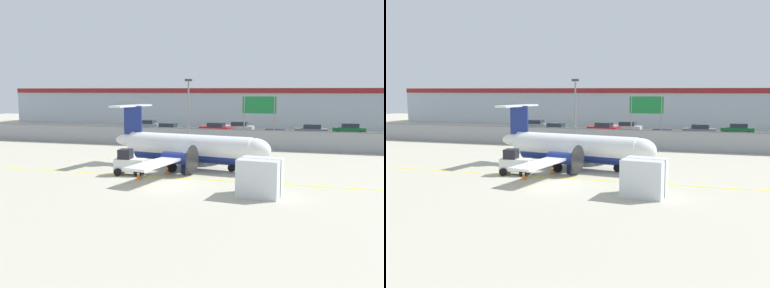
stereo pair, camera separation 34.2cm
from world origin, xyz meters
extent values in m
plane|color=#B2AD99|center=(0.00, 0.00, 0.00)|extent=(140.00, 140.00, 0.00)
cube|color=yellow|center=(0.00, 2.00, 0.00)|extent=(84.00, 0.20, 0.01)
cube|color=gray|center=(0.00, 18.00, 1.00)|extent=(98.00, 0.04, 2.00)
cylinder|color=slate|center=(0.00, 18.00, 2.05)|extent=(98.00, 0.10, 0.10)
cube|color=#38383A|center=(0.00, 29.50, 0.06)|extent=(98.00, 17.00, 0.12)
cube|color=#A8B2BC|center=(0.00, 48.00, 3.25)|extent=(91.00, 8.00, 6.50)
cube|color=maroon|center=(0.00, 44.00, 6.10)|extent=(91.00, 0.20, 0.80)
cylinder|color=white|center=(-0.02, 6.04, 1.75)|extent=(10.57, 3.65, 1.90)
ellipsoid|color=white|center=(5.36, 5.10, 1.75)|extent=(2.67, 2.19, 1.80)
ellipsoid|color=white|center=(-5.41, 6.97, 1.95)|extent=(3.07, 1.53, 1.05)
cylinder|color=navy|center=(-0.02, 6.04, 1.23)|extent=(9.45, 3.05, 1.48)
cube|color=white|center=(0.08, 6.02, 1.18)|extent=(4.31, 16.04, 0.18)
cylinder|color=navy|center=(0.72, 8.55, 1.18)|extent=(2.32, 1.26, 0.90)
cone|color=black|center=(1.85, 8.35, 1.18)|extent=(0.52, 0.51, 0.44)
cylinder|color=#262626|center=(2.00, 8.33, 1.18)|extent=(0.40, 2.08, 2.10)
cylinder|color=navy|center=(-0.17, 3.42, 1.18)|extent=(2.32, 1.26, 0.90)
cone|color=black|center=(0.96, 3.23, 1.18)|extent=(0.52, 0.51, 0.44)
cylinder|color=#262626|center=(1.11, 3.20, 1.18)|extent=(0.40, 2.08, 2.10)
cube|color=navy|center=(-5.15, 6.92, 3.30)|extent=(1.71, 0.47, 3.10)
cube|color=white|center=(-5.28, 6.95, 4.85)|extent=(1.90, 4.92, 0.14)
cylinder|color=#59595B|center=(3.59, 5.41, 0.79)|extent=(0.16, 0.16, 0.97)
cylinder|color=black|center=(3.59, 5.41, 0.30)|extent=(0.63, 0.32, 0.60)
cylinder|color=#59595B|center=(0.06, 8.27, 0.83)|extent=(0.16, 0.16, 0.90)
cylinder|color=black|center=(0.06, 8.27, 0.38)|extent=(0.79, 0.35, 0.76)
cylinder|color=#59595B|center=(-0.70, 3.91, 0.83)|extent=(0.16, 0.16, 0.90)
cylinder|color=black|center=(-0.70, 3.91, 0.38)|extent=(0.79, 0.35, 0.76)
cube|color=silver|center=(-3.32, 2.17, 0.73)|extent=(2.30, 1.31, 0.90)
cube|color=black|center=(-3.67, 2.14, 1.53)|extent=(0.99, 1.08, 0.70)
cube|color=black|center=(-2.18, 2.29, 0.43)|extent=(0.27, 1.11, 0.30)
cylinder|color=black|center=(-2.63, 2.84, 0.28)|extent=(0.57, 0.23, 0.56)
cylinder|color=black|center=(-2.52, 1.65, 0.28)|extent=(0.57, 0.23, 0.56)
cylinder|color=black|center=(-4.13, 2.70, 0.28)|extent=(0.57, 0.23, 0.56)
cylinder|color=black|center=(-4.01, 1.50, 0.28)|extent=(0.57, 0.23, 0.56)
cylinder|color=#191E4C|center=(0.43, 3.37, 0.42)|extent=(0.22, 0.22, 0.85)
cylinder|color=#191E4C|center=(0.26, 3.46, 0.42)|extent=(0.22, 0.22, 0.85)
cylinder|color=yellow|center=(0.35, 3.42, 1.15)|extent=(0.46, 0.46, 0.60)
cylinder|color=yellow|center=(0.54, 3.32, 1.18)|extent=(0.13, 0.13, 0.55)
cylinder|color=yellow|center=(0.15, 3.52, 1.18)|extent=(0.13, 0.13, 0.55)
sphere|color=tan|center=(0.35, 3.42, 1.59)|extent=(0.22, 0.22, 0.22)
cube|color=silver|center=(6.55, -1.51, 1.10)|extent=(2.62, 2.27, 2.20)
cube|color=#333338|center=(6.55, -1.51, 1.10)|extent=(2.43, 0.36, 2.20)
cube|color=orange|center=(-0.88, 3.28, 0.02)|extent=(0.36, 0.36, 0.04)
cone|color=orange|center=(-0.88, 3.28, 0.34)|extent=(0.28, 0.28, 0.60)
cylinder|color=white|center=(-0.88, 3.28, 0.42)|extent=(0.17, 0.17, 0.08)
cube|color=orange|center=(-2.09, 0.77, 0.02)|extent=(0.36, 0.36, 0.04)
cone|color=orange|center=(-2.09, 0.77, 0.34)|extent=(0.28, 0.28, 0.60)
cylinder|color=white|center=(-2.09, 0.77, 0.42)|extent=(0.17, 0.17, 0.08)
cube|color=gray|center=(-14.99, 34.10, 0.74)|extent=(4.21, 1.72, 0.80)
cube|color=#262D38|center=(-14.84, 34.10, 1.42)|extent=(2.21, 1.57, 0.56)
cylinder|color=black|center=(-16.39, 33.21, 0.42)|extent=(0.60, 0.20, 0.60)
cylinder|color=black|center=(-16.38, 35.01, 0.42)|extent=(0.60, 0.20, 0.60)
cylinder|color=black|center=(-13.59, 33.19, 0.42)|extent=(0.60, 0.20, 0.60)
cylinder|color=black|center=(-13.58, 34.99, 0.42)|extent=(0.60, 0.20, 0.60)
cube|color=#19662D|center=(-9.63, 29.08, 0.74)|extent=(4.31, 1.98, 0.80)
cube|color=#262D38|center=(-9.78, 29.09, 1.42)|extent=(2.30, 1.71, 0.56)
cylinder|color=black|center=(-8.17, 29.88, 0.42)|extent=(0.61, 0.24, 0.60)
cylinder|color=black|center=(-8.29, 28.09, 0.42)|extent=(0.61, 0.24, 0.60)
cylinder|color=black|center=(-10.96, 30.07, 0.42)|extent=(0.61, 0.24, 0.60)
cylinder|color=black|center=(-11.09, 28.28, 0.42)|extent=(0.61, 0.24, 0.60)
cube|color=red|center=(-3.77, 31.69, 0.74)|extent=(4.38, 2.22, 0.80)
cube|color=#262D38|center=(-3.62, 31.67, 1.42)|extent=(2.38, 1.83, 0.56)
cylinder|color=black|center=(-5.28, 30.97, 0.42)|extent=(0.62, 0.27, 0.60)
cylinder|color=black|center=(-5.05, 32.76, 0.42)|extent=(0.62, 0.27, 0.60)
cylinder|color=black|center=(-2.50, 30.62, 0.42)|extent=(0.62, 0.27, 0.60)
cylinder|color=black|center=(-2.27, 32.40, 0.42)|extent=(0.62, 0.27, 0.60)
cube|color=silver|center=(-0.87, 34.06, 0.74)|extent=(4.29, 1.94, 0.80)
cube|color=#262D38|center=(-0.72, 34.05, 1.42)|extent=(2.29, 1.68, 0.56)
cylinder|color=black|center=(-2.32, 33.24, 0.42)|extent=(0.61, 0.23, 0.60)
cylinder|color=black|center=(-2.22, 35.03, 0.42)|extent=(0.61, 0.23, 0.60)
cylinder|color=black|center=(0.47, 33.08, 0.42)|extent=(0.61, 0.23, 0.60)
cylinder|color=black|center=(0.58, 34.87, 0.42)|extent=(0.61, 0.23, 0.60)
cube|color=black|center=(5.28, 24.25, 0.74)|extent=(4.22, 1.74, 0.80)
cube|color=#262D38|center=(5.13, 24.25, 1.42)|extent=(2.21, 1.58, 0.56)
cylinder|color=black|center=(6.67, 25.17, 0.42)|extent=(0.60, 0.21, 0.60)
cylinder|color=black|center=(6.69, 23.37, 0.42)|extent=(0.60, 0.21, 0.60)
cylinder|color=black|center=(3.87, 25.14, 0.42)|extent=(0.60, 0.21, 0.60)
cylinder|color=black|center=(3.89, 23.34, 0.42)|extent=(0.60, 0.21, 0.60)
cube|color=slate|center=(9.12, 32.29, 0.74)|extent=(4.26, 1.86, 0.80)
cube|color=#262D38|center=(9.27, 32.28, 1.42)|extent=(2.26, 1.64, 0.56)
cylinder|color=black|center=(7.68, 31.44, 0.42)|extent=(0.61, 0.22, 0.60)
cylinder|color=black|center=(7.75, 33.24, 0.42)|extent=(0.61, 0.22, 0.60)
cylinder|color=black|center=(10.48, 31.34, 0.42)|extent=(0.61, 0.22, 0.60)
cylinder|color=black|center=(10.55, 33.13, 0.42)|extent=(0.61, 0.22, 0.60)
cube|color=#19662D|center=(14.01, 35.26, 0.74)|extent=(4.23, 1.78, 0.80)
cube|color=#262D38|center=(14.16, 35.26, 1.42)|extent=(2.23, 1.60, 0.56)
cylinder|color=black|center=(12.63, 34.33, 0.42)|extent=(0.60, 0.21, 0.60)
cylinder|color=black|center=(12.59, 36.13, 0.42)|extent=(0.60, 0.21, 0.60)
cylinder|color=black|center=(15.43, 34.39, 0.42)|extent=(0.60, 0.21, 0.60)
cylinder|color=black|center=(15.39, 36.19, 0.42)|extent=(0.60, 0.21, 0.60)
cylinder|color=slate|center=(-2.73, 15.18, 3.50)|extent=(0.16, 0.16, 7.00)
cube|color=#333333|center=(-2.73, 15.18, 7.15)|extent=(0.70, 0.30, 0.24)
cylinder|color=slate|center=(2.21, 19.61, 2.75)|extent=(0.14, 0.14, 5.50)
cylinder|color=slate|center=(5.41, 19.61, 2.75)|extent=(0.14, 0.14, 5.50)
cube|color=#14662D|center=(3.81, 19.61, 4.60)|extent=(3.60, 0.10, 1.80)
camera|label=1|loc=(9.51, -26.11, 6.14)|focal=40.00mm
camera|label=2|loc=(9.84, -26.01, 6.14)|focal=40.00mm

